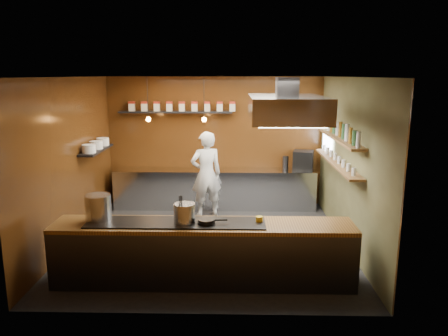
{
  "coord_description": "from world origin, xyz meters",
  "views": [
    {
      "loc": [
        0.45,
        -7.63,
        3.04
      ],
      "look_at": [
        0.26,
        0.4,
        1.32
      ],
      "focal_mm": 35.0,
      "sensor_mm": 36.0,
      "label": 1
    }
  ],
  "objects_px": {
    "extractor_hood": "(286,108)",
    "stockpot_small": "(185,213)",
    "espresso_machine": "(303,160)",
    "chef": "(206,174)",
    "stockpot_large": "(98,207)"
  },
  "relations": [
    {
      "from": "stockpot_small",
      "to": "chef",
      "type": "height_order",
      "value": "chef"
    },
    {
      "from": "chef",
      "to": "espresso_machine",
      "type": "bearing_deg",
      "value": 177.73
    },
    {
      "from": "espresso_machine",
      "to": "chef",
      "type": "distance_m",
      "value": 2.28
    },
    {
      "from": "extractor_hood",
      "to": "stockpot_small",
      "type": "bearing_deg",
      "value": -141.61
    },
    {
      "from": "extractor_hood",
      "to": "stockpot_small",
      "type": "height_order",
      "value": "extractor_hood"
    },
    {
      "from": "extractor_hood",
      "to": "espresso_machine",
      "type": "distance_m",
      "value": 3.03
    },
    {
      "from": "espresso_machine",
      "to": "chef",
      "type": "bearing_deg",
      "value": -150.56
    },
    {
      "from": "extractor_hood",
      "to": "espresso_machine",
      "type": "height_order",
      "value": "extractor_hood"
    },
    {
      "from": "extractor_hood",
      "to": "espresso_machine",
      "type": "xyz_separation_m",
      "value": [
        0.72,
        2.59,
        -1.38
      ]
    },
    {
      "from": "extractor_hood",
      "to": "espresso_machine",
      "type": "relative_size",
      "value": 4.54
    },
    {
      "from": "espresso_machine",
      "to": "extractor_hood",
      "type": "bearing_deg",
      "value": -92.56
    },
    {
      "from": "extractor_hood",
      "to": "espresso_machine",
      "type": "bearing_deg",
      "value": 74.41
    },
    {
      "from": "stockpot_small",
      "to": "espresso_machine",
      "type": "relative_size",
      "value": 0.7
    },
    {
      "from": "stockpot_large",
      "to": "chef",
      "type": "xyz_separation_m",
      "value": [
        1.4,
        3.06,
        -0.2
      ]
    },
    {
      "from": "stockpot_large",
      "to": "stockpot_small",
      "type": "distance_m",
      "value": 1.3
    }
  ]
}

